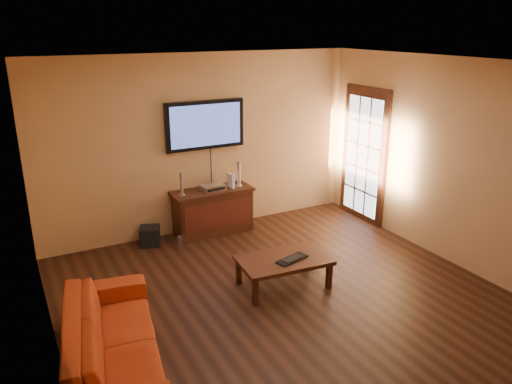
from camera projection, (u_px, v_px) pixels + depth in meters
ground_plane at (286, 300)px, 5.86m from camera, size 5.00×5.00×0.00m
room_walls at (262, 149)px, 5.84m from camera, size 5.00×5.00×5.00m
french_door at (364, 156)px, 8.03m from camera, size 0.07×1.02×2.22m
media_console at (213, 211)px, 7.65m from camera, size 1.24×0.47×0.70m
television at (205, 125)px, 7.40m from camera, size 1.23×0.08×0.73m
coffee_table at (284, 262)px, 6.07m from camera, size 1.15×0.75×0.38m
sofa at (111, 332)px, 4.55m from camera, size 0.94×2.15×0.81m
speaker_left at (182, 185)px, 7.25m from camera, size 0.09×0.09×0.34m
speaker_right at (239, 175)px, 7.67m from camera, size 0.10×0.10×0.38m
av_receiver at (212, 187)px, 7.53m from camera, size 0.37×0.28×0.08m
game_console at (231, 180)px, 7.62m from camera, size 0.06×0.17×0.22m
subwoofer at (150, 236)px, 7.28m from camera, size 0.36×0.36×0.28m
bottle at (180, 242)px, 7.19m from camera, size 0.07×0.07×0.20m
keyboard at (292, 259)px, 6.01m from camera, size 0.45×0.27×0.03m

